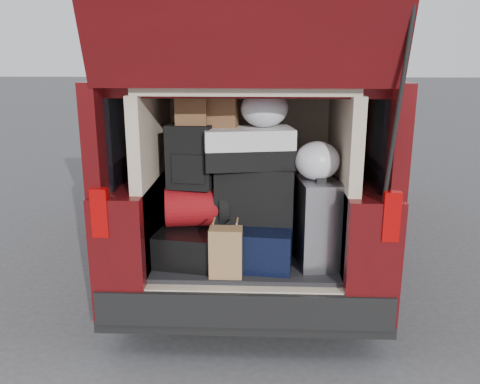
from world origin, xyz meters
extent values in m
plane|color=#3C3C3E|center=(0.00, 0.00, 0.00)|extent=(80.00, 80.00, 0.00)
cylinder|color=black|center=(-0.82, 0.40, 0.32)|extent=(0.24, 0.64, 0.64)
cylinder|color=black|center=(0.82, 0.40, 0.32)|extent=(0.24, 0.64, 0.64)
cylinder|color=black|center=(-0.82, 3.70, 0.32)|extent=(0.24, 0.64, 0.64)
cylinder|color=black|center=(0.82, 3.70, 0.32)|extent=(0.24, 0.64, 0.64)
cube|color=black|center=(0.00, 2.08, 0.26)|extent=(1.90, 4.85, 0.08)
cube|color=#4A0B0E|center=(-0.79, 2.08, 0.70)|extent=(0.33, 4.85, 0.80)
cube|color=#4A0B0E|center=(0.79, 2.08, 0.70)|extent=(0.33, 4.85, 0.80)
cube|color=#4A0B0E|center=(0.00, 2.08, 1.73)|extent=(1.82, 4.46, 0.10)
cube|color=black|center=(-0.88, 1.97, 1.44)|extent=(0.12, 4.25, 0.68)
cube|color=black|center=(0.88, 1.97, 1.44)|extent=(0.12, 4.25, 0.68)
cube|color=black|center=(0.00, -0.29, 0.40)|extent=(1.86, 0.16, 0.22)
cube|color=#990505|center=(-0.86, -0.33, 1.02)|extent=(0.10, 0.06, 0.30)
cube|color=#990505|center=(0.86, -0.33, 1.02)|extent=(0.10, 0.06, 0.30)
cube|color=black|center=(0.00, 0.28, 0.52)|extent=(1.24, 1.05, 0.06)
cube|color=#BFAC93|center=(-0.66, 0.28, 1.12)|extent=(0.08, 1.05, 1.15)
cube|color=#BFAC93|center=(0.66, 0.28, 1.12)|extent=(0.08, 1.05, 1.15)
cube|color=#BFAC93|center=(0.00, 0.83, 1.12)|extent=(1.34, 0.06, 1.15)
cube|color=#BFAC93|center=(0.00, 0.28, 1.73)|extent=(1.34, 1.05, 0.06)
cylinder|color=black|center=(0.84, -0.40, 1.65)|extent=(0.02, 0.90, 0.76)
cube|color=black|center=(0.00, 0.28, 0.28)|extent=(1.24, 1.05, 0.55)
cube|color=black|center=(-0.38, 0.13, 0.66)|extent=(0.49, 0.62, 0.22)
cube|color=black|center=(0.08, 0.14, 0.68)|extent=(0.56, 0.66, 0.27)
cube|color=white|center=(0.47, 0.07, 0.84)|extent=(0.29, 0.42, 0.59)
cube|color=#926741|center=(-0.12, -0.17, 0.71)|extent=(0.21, 0.13, 0.32)
cube|color=maroon|center=(-0.35, 0.18, 0.91)|extent=(0.47, 0.34, 0.28)
cube|color=black|center=(0.06, 0.20, 1.01)|extent=(0.56, 0.37, 0.38)
cube|color=black|center=(-0.38, 0.15, 1.27)|extent=(0.32, 0.22, 0.43)
cube|color=silver|center=(0.01, 0.16, 1.33)|extent=(0.64, 0.40, 0.26)
cube|color=brown|center=(-0.36, 0.18, 1.58)|extent=(0.21, 0.18, 0.19)
cube|color=brown|center=(-0.17, 0.23, 1.57)|extent=(0.23, 0.20, 0.22)
ellipsoid|color=silver|center=(0.12, 0.21, 1.59)|extent=(0.31, 0.29, 0.25)
ellipsoid|color=silver|center=(0.46, 0.08, 1.26)|extent=(0.30, 0.28, 0.25)
camera|label=1|loc=(0.10, -3.18, 1.94)|focal=38.00mm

